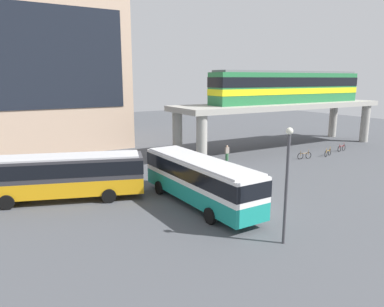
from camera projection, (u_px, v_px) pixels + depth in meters
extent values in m
plane|color=#47494F|center=(170.00, 174.00, 32.20)|extent=(120.00, 120.00, 0.00)
cube|color=tan|center=(5.00, 68.00, 42.18)|extent=(26.39, 14.47, 19.43)
cube|color=black|center=(8.00, 56.00, 35.82)|extent=(23.75, 0.10, 10.88)
cube|color=#9E9B93|center=(281.00, 105.00, 43.56)|extent=(28.60, 6.78, 0.60)
cylinder|color=#9E9B93|center=(202.00, 140.00, 35.48)|extent=(1.10, 1.10, 4.97)
cylinder|color=#9E9B93|center=(365.00, 124.00, 48.42)|extent=(1.10, 1.10, 4.97)
cylinder|color=#9E9B93|center=(177.00, 133.00, 39.85)|extent=(1.10, 1.10, 4.97)
cylinder|color=#9E9B93|center=(333.00, 120.00, 52.79)|extent=(1.10, 1.10, 4.97)
cube|color=#26723F|center=(289.00, 88.00, 43.68)|extent=(21.97, 2.90, 3.60)
cube|color=yellow|center=(289.00, 91.00, 43.76)|extent=(22.03, 2.96, 0.70)
cube|color=black|center=(289.00, 82.00, 43.54)|extent=(22.03, 2.96, 1.10)
cube|color=slate|center=(290.00, 72.00, 43.29)|extent=(21.09, 2.61, 0.24)
cube|color=teal|center=(199.00, 190.00, 24.23)|extent=(2.87, 11.08, 1.10)
cube|color=white|center=(199.00, 172.00, 23.96)|extent=(2.87, 11.08, 1.50)
cube|color=black|center=(199.00, 171.00, 23.94)|extent=(2.91, 11.12, 0.96)
cube|color=silver|center=(199.00, 160.00, 23.79)|extent=(2.73, 10.52, 0.12)
cylinder|color=black|center=(159.00, 188.00, 26.60)|extent=(0.31, 1.01, 1.00)
cylinder|color=black|center=(188.00, 183.00, 27.90)|extent=(0.31, 1.01, 1.00)
cylinder|color=black|center=(210.00, 216.00, 21.14)|extent=(0.31, 1.01, 1.00)
cylinder|color=black|center=(242.00, 208.00, 22.44)|extent=(0.31, 1.01, 1.00)
cube|color=orange|center=(65.00, 186.00, 25.22)|extent=(11.22, 5.91, 1.10)
cube|color=#333338|center=(63.00, 168.00, 24.95)|extent=(11.22, 5.91, 1.50)
cube|color=black|center=(63.00, 167.00, 24.94)|extent=(11.27, 5.96, 0.96)
cube|color=silver|center=(62.00, 157.00, 24.79)|extent=(10.66, 5.62, 0.12)
cylinder|color=black|center=(7.00, 202.00, 23.45)|extent=(1.04, 0.59, 1.00)
cylinder|color=black|center=(17.00, 191.00, 25.85)|extent=(1.04, 0.59, 1.00)
cylinder|color=black|center=(109.00, 196.00, 24.74)|extent=(1.04, 0.59, 1.00)
cylinder|color=black|center=(110.00, 186.00, 27.13)|extent=(1.04, 0.59, 1.00)
torus|color=black|center=(308.00, 155.00, 38.56)|extent=(0.74, 0.18, 0.74)
torus|color=black|center=(300.00, 156.00, 38.20)|extent=(0.74, 0.18, 0.74)
cylinder|color=#996626|center=(305.00, 153.00, 38.32)|extent=(1.04, 0.22, 0.05)
cylinder|color=#996626|center=(301.00, 153.00, 38.13)|extent=(0.04, 0.04, 0.55)
cylinder|color=#996626|center=(309.00, 152.00, 38.49)|extent=(0.04, 0.04, 0.65)
torus|color=black|center=(330.00, 152.00, 40.18)|extent=(0.72, 0.28, 0.74)
torus|color=black|center=(326.00, 154.00, 39.42)|extent=(0.72, 0.28, 0.74)
cylinder|color=orange|center=(328.00, 151.00, 39.74)|extent=(1.01, 0.37, 0.05)
cylinder|color=orange|center=(326.00, 151.00, 39.36)|extent=(0.04, 0.04, 0.55)
cylinder|color=orange|center=(330.00, 149.00, 40.11)|extent=(0.04, 0.04, 0.65)
torus|color=black|center=(344.00, 148.00, 42.80)|extent=(0.74, 0.19, 0.74)
torus|color=black|center=(339.00, 149.00, 42.14)|extent=(0.74, 0.19, 0.74)
cylinder|color=#B21E1E|center=(342.00, 146.00, 42.41)|extent=(1.04, 0.23, 0.05)
cylinder|color=#B21E1E|center=(340.00, 146.00, 42.07)|extent=(0.04, 0.04, 0.55)
cylinder|color=#B21E1E|center=(344.00, 145.00, 42.73)|extent=(0.04, 0.04, 0.65)
cylinder|color=#33663F|center=(227.00, 157.00, 37.50)|extent=(0.32, 0.32, 0.80)
cube|color=gray|center=(227.00, 150.00, 37.35)|extent=(0.41, 0.28, 0.63)
sphere|color=tan|center=(227.00, 146.00, 37.26)|extent=(0.22, 0.22, 0.22)
cylinder|color=#3F3F44|center=(286.00, 190.00, 18.14)|extent=(0.16, 0.16, 5.81)
sphere|color=silver|center=(290.00, 131.00, 17.51)|extent=(0.36, 0.36, 0.36)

